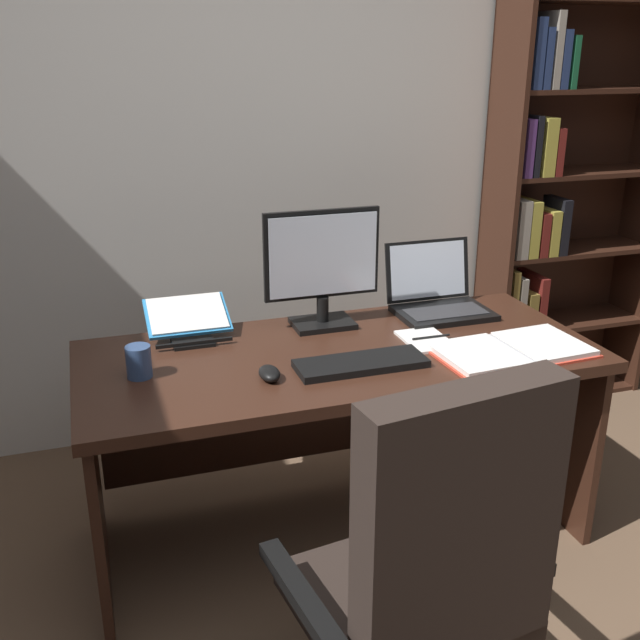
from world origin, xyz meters
name	(u,v)px	position (x,y,z in m)	size (l,w,h in m)	color
wall_back	(277,144)	(0.00, 1.93, 1.29)	(4.81, 0.12, 2.58)	beige
desk	(332,393)	(-0.07, 0.98, 0.53)	(1.73, 0.75, 0.73)	#381E14
bookshelf	(558,186)	(1.31, 1.71, 1.07)	(0.84, 0.29, 2.26)	#381E14
office_chair	(424,604)	(-0.17, 0.01, 0.45)	(0.66, 0.60, 1.06)	black
monitor	(322,270)	(-0.05, 1.15, 0.94)	(0.43, 0.16, 0.43)	black
laptop	(438,298)	(0.42, 1.16, 0.78)	(0.35, 0.30, 0.25)	black
keyboard	(361,364)	(-0.05, 0.76, 0.74)	(0.42, 0.15, 0.02)	black
computer_mouse	(269,373)	(-0.35, 0.76, 0.75)	(0.06, 0.10, 0.04)	black
reading_stand_with_book	(188,320)	(-0.52, 1.21, 0.79)	(0.29, 0.26, 0.11)	black
open_binder	(511,350)	(0.47, 0.71, 0.74)	(0.53, 0.32, 0.02)	#DB422D
notepad	(426,340)	(0.25, 0.89, 0.73)	(0.15, 0.21, 0.01)	white
pen	(431,337)	(0.27, 0.89, 0.74)	(0.01, 0.01, 0.14)	black
coffee_mug	(139,362)	(-0.72, 0.90, 0.78)	(0.08, 0.08, 0.10)	#334C7A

